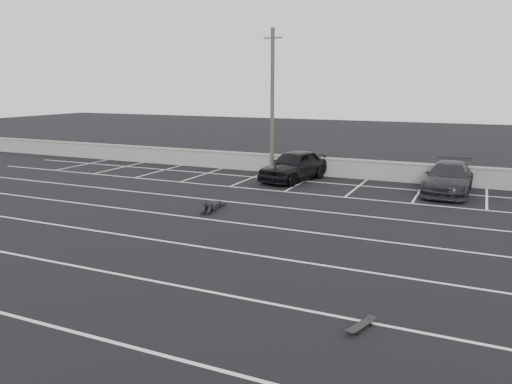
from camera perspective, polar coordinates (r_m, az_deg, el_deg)
The scene contains 8 objects.
ground at distance 17.07m, azimuth -11.05°, elevation -5.45°, with size 120.00×120.00×0.00m, color black.
seawall at distance 29.18m, azimuth 4.99°, elevation 3.13°, with size 50.00×0.45×1.06m.
stall_lines at distance 20.70m, azimuth -4.19°, elevation -2.12°, with size 36.00×20.05×0.01m.
car_left at distance 27.14m, azimuth 4.40°, elevation 3.06°, with size 1.95×4.85×1.65m, color black.
car_right at distance 25.58m, azimuth 21.14°, elevation 1.50°, with size 2.06×5.06×1.47m, color #232329.
utility_pole at distance 28.60m, azimuth 1.88°, elevation 10.21°, with size 1.09×0.22×8.17m.
person at distance 21.09m, azimuth -4.86°, elevation -1.21°, with size 1.43×2.55×0.48m, color black, non-canonical shape.
skateboard at distance 11.22m, azimuth 11.88°, elevation -14.70°, with size 0.45×0.82×0.10m.
Camera 1 is at (9.57, -13.19, 5.09)m, focal length 35.00 mm.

